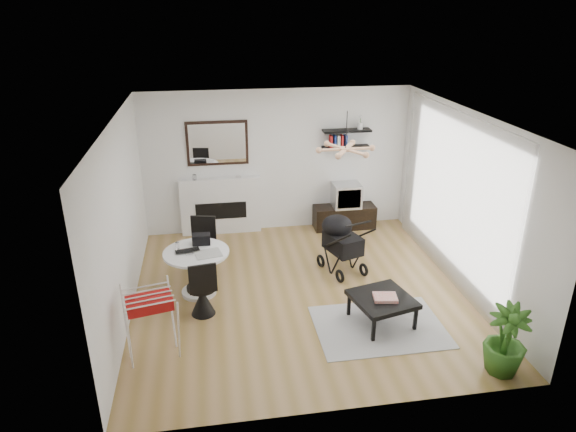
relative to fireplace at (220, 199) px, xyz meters
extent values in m
plane|color=olive|center=(1.10, -2.42, -0.69)|extent=(5.00, 5.00, 0.00)
plane|color=white|center=(1.10, -2.42, 2.01)|extent=(5.00, 5.00, 0.00)
plane|color=white|center=(1.10, 0.08, 0.66)|extent=(5.00, 0.00, 5.00)
plane|color=white|center=(-1.40, -2.42, 0.66)|extent=(0.00, 5.00, 5.00)
plane|color=white|center=(3.60, -2.42, 0.66)|extent=(0.00, 5.00, 5.00)
cube|color=white|center=(3.50, -2.22, 0.66)|extent=(0.04, 3.60, 2.60)
cube|color=white|center=(0.00, 0.00, -0.14)|extent=(1.50, 0.15, 1.10)
cube|color=black|center=(0.00, -0.06, -0.21)|extent=(0.95, 0.06, 0.32)
cube|color=black|center=(0.00, 0.06, 1.06)|extent=(1.12, 0.03, 0.82)
cube|color=white|center=(0.00, 0.04, 1.06)|extent=(1.02, 0.01, 0.72)
cube|color=black|center=(2.39, -0.05, 0.91)|extent=(0.90, 0.25, 0.04)
cube|color=black|center=(2.39, -0.05, 1.23)|extent=(0.90, 0.25, 0.04)
cube|color=black|center=(2.39, -0.14, -0.46)|extent=(1.19, 0.42, 0.45)
cube|color=#BDBDC0|center=(2.41, -0.14, -0.01)|extent=(0.53, 0.46, 0.46)
cube|color=black|center=(2.41, -0.37, -0.01)|extent=(0.45, 0.01, 0.37)
cylinder|color=white|center=(-0.44, -2.21, -0.66)|extent=(0.53, 0.53, 0.06)
cylinder|color=white|center=(-0.44, -2.21, -0.32)|extent=(0.13, 0.13, 0.62)
cylinder|color=white|center=(-0.44, -2.21, 0.01)|extent=(0.98, 0.98, 0.04)
imported|color=black|center=(-0.55, -2.25, 0.04)|extent=(0.39, 0.30, 0.03)
cube|color=black|center=(-0.36, -1.97, 0.11)|extent=(0.27, 0.17, 0.16)
cube|color=silver|center=(-0.27, -2.32, 0.03)|extent=(0.43, 0.38, 0.01)
cylinder|color=white|center=(-0.72, -2.07, 0.08)|extent=(0.06, 0.06, 0.10)
cylinder|color=black|center=(-0.36, -1.58, -0.23)|extent=(0.44, 0.44, 0.05)
cone|color=black|center=(-0.36, -1.58, -0.47)|extent=(0.36, 0.36, 0.42)
cube|color=black|center=(-0.32, -1.38, 0.02)|extent=(0.40, 0.12, 0.45)
cylinder|color=black|center=(-0.38, -2.78, -0.26)|extent=(0.42, 0.42, 0.05)
cone|color=black|center=(-0.38, -2.78, -0.49)|extent=(0.34, 0.34, 0.40)
cube|color=black|center=(-0.35, -2.97, -0.02)|extent=(0.38, 0.10, 0.43)
cube|color=maroon|center=(-0.99, -3.67, 0.13)|extent=(0.59, 0.42, 0.14)
cube|color=black|center=(1.90, -1.85, -0.18)|extent=(0.60, 0.73, 0.29)
ellipsoid|color=black|center=(1.84, -1.67, 0.05)|extent=(0.50, 0.50, 0.36)
cylinder|color=black|center=(2.03, -2.23, 0.31)|extent=(0.45, 0.18, 0.03)
torus|color=black|center=(1.59, -1.65, -0.59)|extent=(0.12, 0.23, 0.22)
torus|color=black|center=(2.02, -1.50, -0.59)|extent=(0.12, 0.23, 0.22)
torus|color=black|center=(1.77, -2.21, -0.59)|extent=(0.12, 0.23, 0.22)
torus|color=black|center=(2.21, -2.06, -0.59)|extent=(0.12, 0.23, 0.22)
cube|color=#B0B0B0|center=(2.00, -3.50, -0.68)|extent=(1.75, 1.26, 0.01)
cube|color=black|center=(2.05, -3.39, -0.31)|extent=(0.93, 0.93, 0.07)
cube|color=black|center=(1.81, -3.79, -0.51)|extent=(0.04, 0.04, 0.33)
cube|color=black|center=(2.45, -3.63, -0.51)|extent=(0.04, 0.04, 0.33)
cube|color=black|center=(1.66, -3.15, -0.51)|extent=(0.04, 0.04, 0.33)
cube|color=black|center=(2.30, -3.00, -0.51)|extent=(0.04, 0.04, 0.33)
cube|color=#CD4133|center=(2.07, -3.44, -0.26)|extent=(0.35, 0.29, 0.04)
imported|color=#2E611B|center=(3.16, -4.60, -0.24)|extent=(0.64, 0.64, 0.89)
camera|label=1|loc=(-0.17, -9.13, 3.44)|focal=32.00mm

